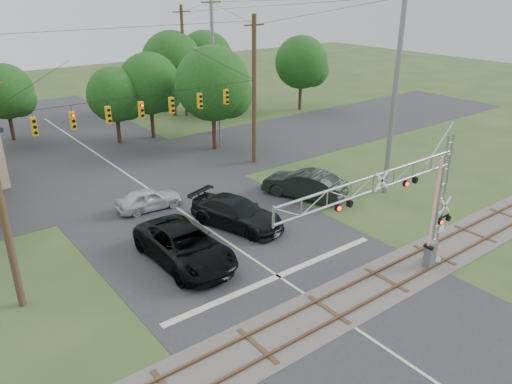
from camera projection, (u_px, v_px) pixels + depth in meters
ground at (362, 333)px, 20.88m from camera, size 160.00×160.00×0.00m
road_main at (227, 242)px, 28.20m from camera, size 14.00×90.00×0.02m
road_cross at (125, 173)px, 38.46m from camera, size 90.00×12.00×0.02m
railroad_track at (328, 310)px, 22.33m from camera, size 90.00×3.20×0.17m
crossing_gantry at (402, 202)px, 22.66m from camera, size 11.37×0.89×6.93m
traffic_signal_span at (153, 108)px, 33.80m from camera, size 19.34×0.36×11.50m
pickup_black at (185, 246)px, 25.89m from camera, size 3.17×6.75×1.87m
car_dark at (237, 213)px, 29.77m from camera, size 4.19×6.48×1.75m
sedan_silver at (149, 199)px, 32.09m from camera, size 4.29×2.00×1.42m
suv_dark at (304, 184)px, 33.85m from camera, size 4.12×6.02×1.88m
streetlight at (217, 91)px, 42.86m from camera, size 2.36×0.25×8.86m
utility_poles at (174, 90)px, 37.45m from camera, size 25.77×27.91×13.50m
treeline at (79, 84)px, 43.16m from camera, size 56.80×26.24×9.98m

